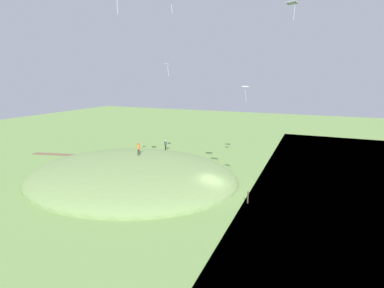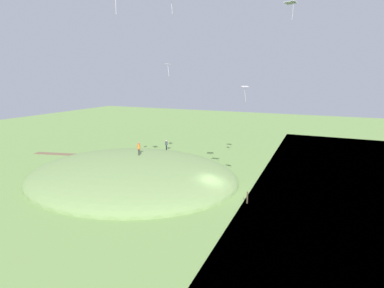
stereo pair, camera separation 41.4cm
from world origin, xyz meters
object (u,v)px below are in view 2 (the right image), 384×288
(kite_8, at_px, (169,65))
(mooring_post, at_px, (247,198))
(kite_9, at_px, (291,3))
(person_walking_path, at_px, (166,144))
(person_on_hilltop, at_px, (139,147))
(kite_4, at_px, (245,88))

(kite_8, distance_m, mooring_post, 18.61)
(kite_8, relative_size, kite_9, 1.21)
(person_walking_path, distance_m, kite_8, 13.25)
(mooring_post, bearing_deg, person_walking_path, -35.33)
(kite_8, bearing_deg, person_on_hilltop, 15.02)
(kite_9, distance_m, mooring_post, 17.93)
(kite_8, bearing_deg, kite_4, 158.88)
(person_on_hilltop, relative_size, mooring_post, 1.40)
(person_on_hilltop, bearing_deg, person_walking_path, 21.19)
(person_on_hilltop, xyz_separation_m, kite_9, (-19.17, 8.25, 14.25))
(kite_4, height_order, kite_9, kite_9)
(kite_8, height_order, mooring_post, kite_8)
(kite_4, distance_m, mooring_post, 11.07)
(person_on_hilltop, xyz_separation_m, kite_8, (-4.14, -1.11, 10.64))
(person_on_hilltop, height_order, kite_9, kite_9)
(person_walking_path, height_order, mooring_post, person_walking_path)
(kite_8, bearing_deg, person_walking_path, -56.99)
(person_on_hilltop, height_order, mooring_post, person_on_hilltop)
(person_walking_path, bearing_deg, person_on_hilltop, -12.96)
(person_on_hilltop, distance_m, kite_8, 11.47)
(person_on_hilltop, height_order, person_walking_path, person_on_hilltop)
(kite_4, xyz_separation_m, kite_9, (-4.37, 5.24, 6.16))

